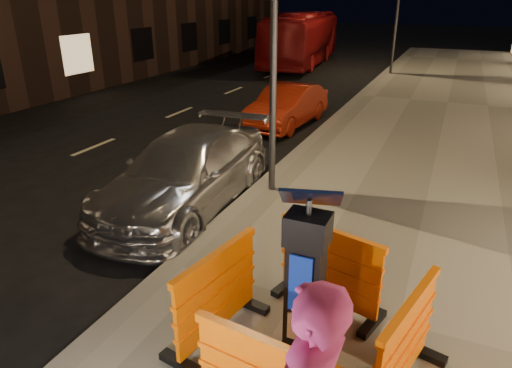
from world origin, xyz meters
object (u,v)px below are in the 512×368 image
at_px(car_silver, 188,205).
at_px(car_red, 287,125).
at_px(bus_doubledecker, 301,64).
at_px(barrier_back, 329,269).
at_px(barrier_bldgside, 405,347).
at_px(parking_kiosk, 305,284).
at_px(barrier_kerbside, 217,295).

xyz_separation_m(car_silver, car_red, (-0.24, 5.90, 0.00)).
bearing_deg(bus_doubledecker, barrier_back, -76.80).
height_order(barrier_bldgside, car_red, barrier_bldgside).
bearing_deg(parking_kiosk, car_red, 123.18).
bearing_deg(bus_doubledecker, car_silver, -84.01).
height_order(parking_kiosk, barrier_bldgside, parking_kiosk).
bearing_deg(car_red, car_silver, -83.20).
bearing_deg(barrier_bldgside, barrier_back, 59.20).
xyz_separation_m(parking_kiosk, car_red, (-3.40, 8.87, -1.07)).
relative_size(parking_kiosk, barrier_kerbside, 1.40).
height_order(barrier_back, barrier_kerbside, same).
bearing_deg(car_red, barrier_bldgside, -59.36).
distance_m(car_red, bus_doubledecker, 12.73).
relative_size(barrier_back, car_red, 0.37).
xyz_separation_m(parking_kiosk, barrier_back, (0.00, 0.95, -0.41)).
distance_m(barrier_bldgside, car_silver, 5.12).
xyz_separation_m(barrier_kerbside, car_silver, (-2.21, 2.97, -0.66)).
bearing_deg(bus_doubledecker, barrier_bldgside, -75.31).
bearing_deg(bus_doubledecker, car_red, -79.53).
relative_size(parking_kiosk, barrier_bldgside, 1.40).
bearing_deg(car_silver, parking_kiosk, -45.03).
relative_size(car_silver, bus_doubledecker, 0.46).
height_order(barrier_kerbside, barrier_bldgside, same).
xyz_separation_m(barrier_back, car_red, (-3.40, 7.92, -0.66)).
bearing_deg(barrier_bldgside, parking_kiosk, 104.20).
height_order(parking_kiosk, bus_doubledecker, parking_kiosk).
bearing_deg(car_red, barrier_back, -62.25).
bearing_deg(parking_kiosk, barrier_bldgside, 12.20).
height_order(barrier_kerbside, car_red, barrier_kerbside).
relative_size(car_red, bus_doubledecker, 0.36).
relative_size(car_silver, car_red, 1.26).
relative_size(barrier_back, car_silver, 0.29).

